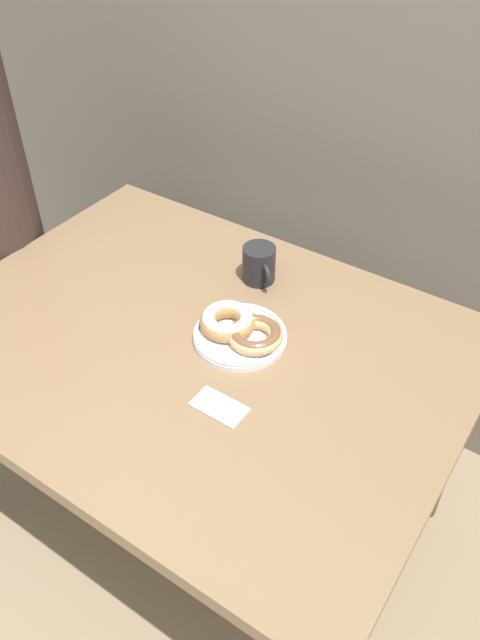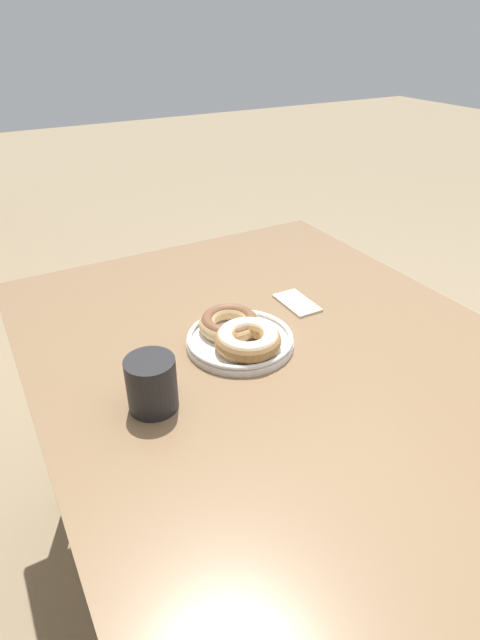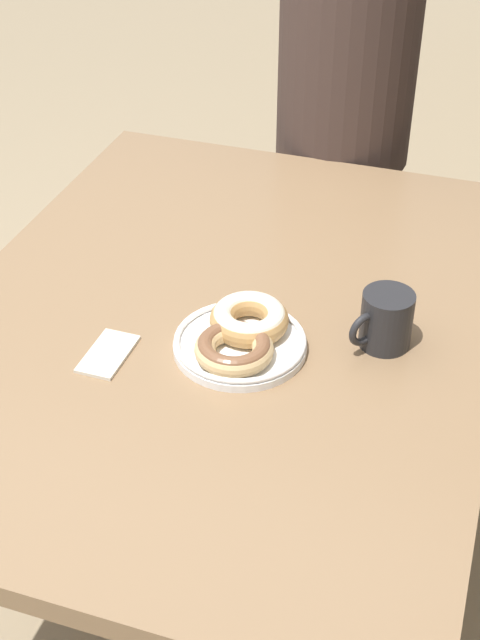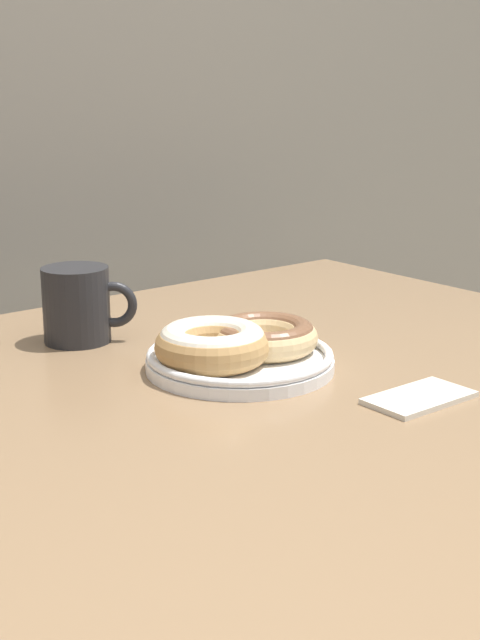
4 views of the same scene
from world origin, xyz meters
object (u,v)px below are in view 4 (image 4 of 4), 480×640
Objects in this scene: dining_table at (210,462)px; coffee_mug at (78,304)px; donut_plate at (237,347)px; napkin at (419,398)px.

dining_table is 11.48× the size of coffee_mug.
donut_plate is 0.24m from coffee_mug.
dining_table is 10.70× the size of napkin.
dining_table is 0.15m from donut_plate.
coffee_mug reaches higher than dining_table.
napkin reaches higher than dining_table.
coffee_mug is at bearing 112.35° from napkin.
donut_plate is at bearing -68.18° from coffee_mug.
coffee_mug is at bearing 111.82° from donut_plate.
donut_plate is (0.09, 0.06, 0.10)m from dining_table.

